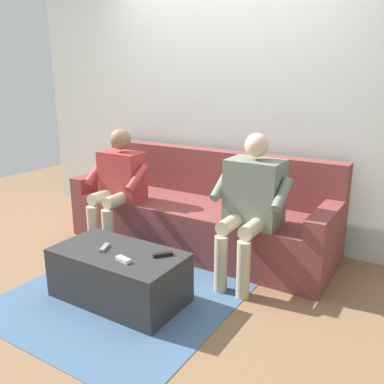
% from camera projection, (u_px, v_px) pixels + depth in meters
% --- Properties ---
extents(ground_plane, '(8.00, 8.00, 0.00)m').
position_uv_depth(ground_plane, '(154.00, 275.00, 3.29)').
color(ground_plane, '#846042').
extents(back_wall, '(4.75, 0.06, 2.47)m').
position_uv_depth(back_wall, '(226.00, 110.00, 3.93)').
color(back_wall, silver).
rests_on(back_wall, ground).
extents(couch, '(2.47, 0.79, 0.87)m').
position_uv_depth(couch, '(201.00, 215.00, 3.81)').
color(couch, brown).
rests_on(couch, ground).
extents(coffee_table, '(0.94, 0.51, 0.37)m').
position_uv_depth(coffee_table, '(119.00, 275.00, 2.90)').
color(coffee_table, '#2D2D2D').
rests_on(coffee_table, ground).
extents(person_left_seated, '(0.57, 0.55, 1.14)m').
position_uv_depth(person_left_seated, '(251.00, 199.00, 3.09)').
color(person_left_seated, slate).
rests_on(person_left_seated, ground).
extents(person_right_seated, '(0.56, 0.49, 1.09)m').
position_uv_depth(person_right_seated, '(118.00, 181.00, 3.73)').
color(person_right_seated, '#B23838').
rests_on(person_right_seated, ground).
extents(remote_gray, '(0.08, 0.13, 0.02)m').
position_uv_depth(remote_gray, '(105.00, 248.00, 2.89)').
color(remote_gray, gray).
rests_on(remote_gray, coffee_table).
extents(remote_white, '(0.12, 0.06, 0.03)m').
position_uv_depth(remote_white, '(123.00, 260.00, 2.69)').
color(remote_white, white).
rests_on(remote_white, coffee_table).
extents(remote_black, '(0.11, 0.13, 0.02)m').
position_uv_depth(remote_black, '(163.00, 254.00, 2.77)').
color(remote_black, black).
rests_on(remote_black, coffee_table).
extents(floor_rug, '(1.55, 1.76, 0.01)m').
position_uv_depth(floor_rug, '(132.00, 290.00, 3.06)').
color(floor_rug, '#426084').
rests_on(floor_rug, ground).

